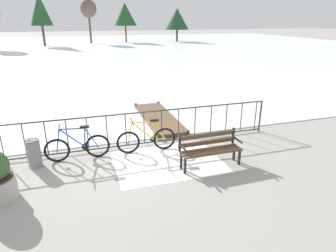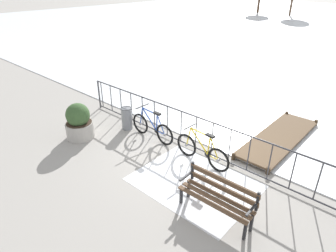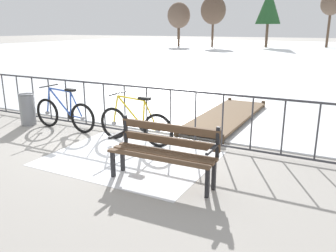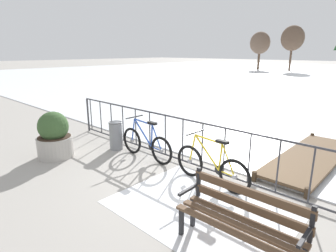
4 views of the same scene
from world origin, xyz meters
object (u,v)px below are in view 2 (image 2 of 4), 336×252
object	(u,v)px
bicycle_second	(152,128)
park_bench	(218,194)
bicycle_near_railing	(202,151)
planter_with_shrub	(79,122)
trash_bin	(127,118)

from	to	relation	value
bicycle_second	park_bench	bearing A→B (deg)	-22.67
bicycle_near_railing	park_bench	xyz separation A→B (m)	(1.34, -1.30, 0.14)
bicycle_second	planter_with_shrub	size ratio (longest dim) A/B	1.53
bicycle_near_railing	planter_with_shrub	size ratio (longest dim) A/B	1.53
bicycle_near_railing	trash_bin	size ratio (longest dim) A/B	2.34
planter_with_shrub	trash_bin	size ratio (longest dim) A/B	1.53
planter_with_shrub	trash_bin	xyz separation A→B (m)	(0.62, 1.34, -0.14)
park_bench	bicycle_near_railing	bearing A→B (deg)	135.94
bicycle_second	planter_with_shrub	bearing A→B (deg)	-140.10
planter_with_shrub	trash_bin	world-z (taller)	planter_with_shrub
bicycle_second	trash_bin	xyz separation A→B (m)	(-1.08, -0.08, 0.00)
planter_with_shrub	trash_bin	bearing A→B (deg)	65.06
park_bench	trash_bin	bearing A→B (deg)	163.55
park_bench	planter_with_shrub	xyz separation A→B (m)	(-4.93, -0.07, 0.00)
bicycle_near_railing	park_bench	bearing A→B (deg)	-44.06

